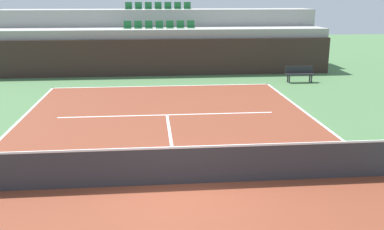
{
  "coord_description": "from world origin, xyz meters",
  "views": [
    {
      "loc": [
        -0.59,
        -9.84,
        4.48
      ],
      "look_at": [
        0.55,
        2.0,
        1.2
      ],
      "focal_mm": 40.89,
      "sensor_mm": 36.0,
      "label": 1
    }
  ],
  "objects": [
    {
      "name": "tennis_net",
      "position": [
        0.0,
        0.0,
        0.51
      ],
      "size": [
        11.08,
        0.08,
        1.07
      ],
      "color": "black",
      "rests_on": "court_surface"
    },
    {
      "name": "back_wall",
      "position": [
        0.0,
        15.03,
        1.04
      ],
      "size": [
        19.72,
        0.3,
        2.07
      ],
      "primitive_type": "cube",
      "color": "#33231E",
      "rests_on": "ground_plane"
    },
    {
      "name": "stands_tier_upper",
      "position": [
        0.0,
        18.78,
        1.8
      ],
      "size": [
        19.72,
        2.4,
        3.6
      ],
      "primitive_type": "cube",
      "color": "#9E9E99",
      "rests_on": "ground_plane"
    },
    {
      "name": "seating_row_upper",
      "position": [
        0.0,
        18.87,
        3.72
      ],
      "size": [
        4.18,
        0.44,
        0.44
      ],
      "color": "#1E6633",
      "rests_on": "stands_tier_upper"
    },
    {
      "name": "seating_row_lower",
      "position": [
        0.0,
        16.47,
        2.7
      ],
      "size": [
        4.18,
        0.44,
        0.44
      ],
      "color": "#1E6633",
      "rests_on": "stands_tier_lower"
    },
    {
      "name": "player_bench",
      "position": [
        7.25,
        12.35,
        0.51
      ],
      "size": [
        1.5,
        0.4,
        0.85
      ],
      "color": "#232328",
      "rests_on": "ground_plane"
    },
    {
      "name": "ground_plane",
      "position": [
        0.0,
        0.0,
        0.0
      ],
      "size": [
        80.0,
        80.0,
        0.0
      ],
      "primitive_type": "plane",
      "color": "#477042"
    },
    {
      "name": "court_surface",
      "position": [
        0.0,
        0.0,
        0.01
      ],
      "size": [
        11.0,
        24.0,
        0.01
      ],
      "primitive_type": "cube",
      "color": "brown",
      "rests_on": "ground_plane"
    },
    {
      "name": "centre_service_line",
      "position": [
        0.0,
        3.2,
        0.01
      ],
      "size": [
        0.1,
        6.4,
        0.0
      ],
      "primitive_type": "cube",
      "color": "white",
      "rests_on": "court_surface"
    },
    {
      "name": "baseline_far",
      "position": [
        0.0,
        11.95,
        0.01
      ],
      "size": [
        11.0,
        0.1,
        0.0
      ],
      "primitive_type": "cube",
      "color": "white",
      "rests_on": "court_surface"
    },
    {
      "name": "service_line_far",
      "position": [
        0.0,
        6.4,
        0.01
      ],
      "size": [
        8.26,
        0.1,
        0.0
      ],
      "primitive_type": "cube",
      "color": "white",
      "rests_on": "court_surface"
    },
    {
      "name": "stands_tier_lower",
      "position": [
        0.0,
        16.38,
        1.29
      ],
      "size": [
        19.72,
        2.4,
        2.57
      ],
      "primitive_type": "cube",
      "color": "#9E9E99",
      "rests_on": "ground_plane"
    }
  ]
}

